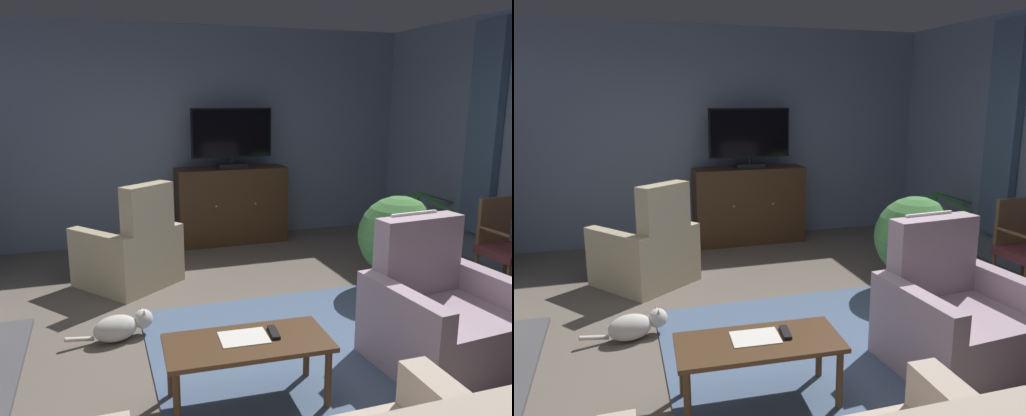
% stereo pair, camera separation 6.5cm
% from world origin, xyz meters
% --- Properties ---
extents(ground_plane, '(6.28, 7.05, 0.04)m').
position_xyz_m(ground_plane, '(0.00, 0.00, -0.02)').
color(ground_plane, '#665B51').
extents(wall_back, '(6.28, 0.10, 2.79)m').
position_xyz_m(wall_back, '(0.00, 3.27, 1.40)').
color(wall_back, slate).
rests_on(wall_back, ground_plane).
extents(curtain_panel_far, '(0.10, 0.44, 2.35)m').
position_xyz_m(curtain_panel_far, '(2.78, 1.24, 1.54)').
color(curtain_panel_far, slate).
extents(rug_central, '(2.23, 2.02, 0.01)m').
position_xyz_m(rug_central, '(0.04, -0.05, 0.01)').
color(rug_central, slate).
rests_on(rug_central, ground_plane).
extents(tv_cabinet, '(1.44, 0.47, 1.00)m').
position_xyz_m(tv_cabinet, '(0.32, 2.92, 0.48)').
color(tv_cabinet, black).
rests_on(tv_cabinet, ground_plane).
extents(television, '(1.05, 0.20, 0.76)m').
position_xyz_m(television, '(0.32, 2.87, 1.40)').
color(television, black).
rests_on(television, tv_cabinet).
extents(coffee_table, '(1.04, 0.52, 0.42)m').
position_xyz_m(coffee_table, '(-0.54, -0.61, 0.37)').
color(coffee_table, '#4C331E').
rests_on(coffee_table, ground_plane).
extents(tv_remote, '(0.07, 0.17, 0.02)m').
position_xyz_m(tv_remote, '(-0.35, -0.58, 0.44)').
color(tv_remote, black).
rests_on(tv_remote, coffee_table).
extents(folded_newspaper, '(0.31, 0.24, 0.01)m').
position_xyz_m(folded_newspaper, '(-0.55, -0.57, 0.43)').
color(folded_newspaper, silver).
rests_on(folded_newspaper, coffee_table).
extents(armchair_facing_sofa, '(1.15, 1.15, 1.07)m').
position_xyz_m(armchair_facing_sofa, '(-1.07, 1.73, 0.33)').
color(armchair_facing_sofa, tan).
rests_on(armchair_facing_sofa, ground_plane).
extents(armchair_by_fireplace, '(1.01, 0.94, 1.05)m').
position_xyz_m(armchair_by_fireplace, '(0.93, -0.56, 0.33)').
color(armchair_by_fireplace, '#AD93A3').
rests_on(armchair_by_fireplace, ground_plane).
extents(side_chair_nearest_door, '(0.46, 0.47, 0.94)m').
position_xyz_m(side_chair_nearest_door, '(2.32, 0.33, 0.51)').
color(side_chair_nearest_door, brown).
rests_on(side_chair_nearest_door, ground_plane).
extents(potted_plant_small_fern_corner, '(0.84, 0.84, 0.77)m').
position_xyz_m(potted_plant_small_fern_corner, '(2.36, 1.77, 0.21)').
color(potted_plant_small_fern_corner, beige).
rests_on(potted_plant_small_fern_corner, ground_plane).
extents(potted_plant_leafy_by_curtain, '(0.79, 0.79, 0.96)m').
position_xyz_m(potted_plant_leafy_by_curtain, '(1.42, 0.74, 0.55)').
color(potted_plant_leafy_by_curtain, beige).
rests_on(potted_plant_leafy_by_curtain, ground_plane).
extents(cat, '(0.68, 0.27, 0.23)m').
position_xyz_m(cat, '(-1.25, 0.51, 0.11)').
color(cat, beige).
rests_on(cat, ground_plane).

